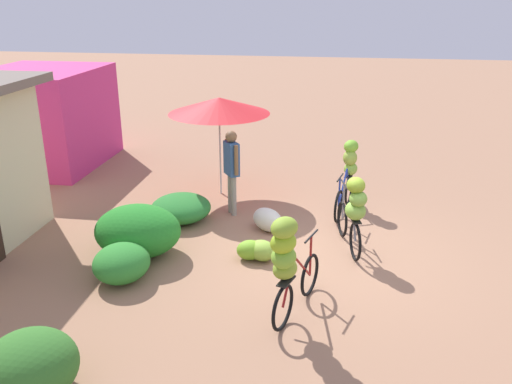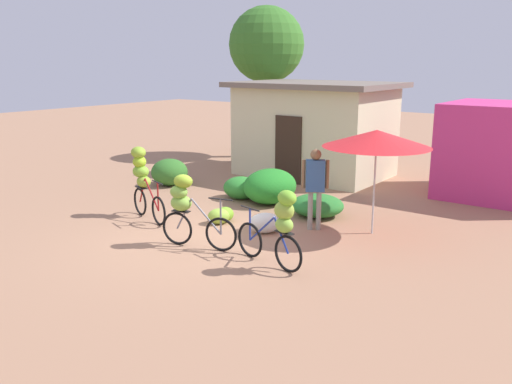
{
  "view_description": "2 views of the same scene",
  "coord_description": "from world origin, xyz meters",
  "px_view_note": "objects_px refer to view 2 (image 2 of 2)",
  "views": [
    {
      "loc": [
        -8.63,
        -0.09,
        4.37
      ],
      "look_at": [
        0.64,
        1.37,
        0.83
      ],
      "focal_mm": 37.7,
      "sensor_mm": 36.0,
      "label": 1
    },
    {
      "loc": [
        7.21,
        -7.81,
        3.57
      ],
      "look_at": [
        0.71,
        0.96,
        0.92
      ],
      "focal_mm": 38.1,
      "sensor_mm": 36.0,
      "label": 2
    }
  ],
  "objects_px": {
    "tree_behind_building": "(266,46)",
    "person_vendor": "(315,180)",
    "bicycle_leftmost": "(143,176)",
    "produce_sack": "(265,223)",
    "shop_pink": "(510,151)",
    "bicycle_center_loaded": "(279,223)",
    "market_umbrella": "(377,138)",
    "bicycle_near_pile": "(187,205)",
    "building_low": "(315,129)",
    "banana_pile_on_ground": "(221,215)"
  },
  "relations": [
    {
      "from": "market_umbrella",
      "to": "bicycle_center_loaded",
      "type": "bearing_deg",
      "value": -99.35
    },
    {
      "from": "building_low",
      "to": "person_vendor",
      "type": "distance_m",
      "value": 5.9
    },
    {
      "from": "bicycle_center_loaded",
      "to": "produce_sack",
      "type": "relative_size",
      "value": 2.35
    },
    {
      "from": "banana_pile_on_ground",
      "to": "bicycle_near_pile",
      "type": "bearing_deg",
      "value": -73.12
    },
    {
      "from": "market_umbrella",
      "to": "bicycle_near_pile",
      "type": "bearing_deg",
      "value": -131.48
    },
    {
      "from": "bicycle_near_pile",
      "to": "produce_sack",
      "type": "distance_m",
      "value": 1.86
    },
    {
      "from": "banana_pile_on_ground",
      "to": "person_vendor",
      "type": "height_order",
      "value": "person_vendor"
    },
    {
      "from": "bicycle_leftmost",
      "to": "person_vendor",
      "type": "relative_size",
      "value": 0.93
    },
    {
      "from": "tree_behind_building",
      "to": "bicycle_near_pile",
      "type": "relative_size",
      "value": 3.45
    },
    {
      "from": "building_low",
      "to": "bicycle_near_pile",
      "type": "distance_m",
      "value": 7.67
    },
    {
      "from": "bicycle_near_pile",
      "to": "person_vendor",
      "type": "bearing_deg",
      "value": 59.19
    },
    {
      "from": "bicycle_leftmost",
      "to": "banana_pile_on_ground",
      "type": "bearing_deg",
      "value": 21.5
    },
    {
      "from": "banana_pile_on_ground",
      "to": "market_umbrella",
      "type": "bearing_deg",
      "value": 22.95
    },
    {
      "from": "tree_behind_building",
      "to": "person_vendor",
      "type": "relative_size",
      "value": 3.13
    },
    {
      "from": "building_low",
      "to": "shop_pink",
      "type": "xyz_separation_m",
      "value": [
        5.66,
        0.45,
        -0.24
      ]
    },
    {
      "from": "shop_pink",
      "to": "bicycle_center_loaded",
      "type": "relative_size",
      "value": 1.95
    },
    {
      "from": "shop_pink",
      "to": "person_vendor",
      "type": "distance_m",
      "value": 6.12
    },
    {
      "from": "building_low",
      "to": "market_umbrella",
      "type": "relative_size",
      "value": 2.21
    },
    {
      "from": "building_low",
      "to": "person_vendor",
      "type": "bearing_deg",
      "value": -59.28
    },
    {
      "from": "bicycle_leftmost",
      "to": "produce_sack",
      "type": "xyz_separation_m",
      "value": [
        3.0,
        0.67,
        -0.75
      ]
    },
    {
      "from": "tree_behind_building",
      "to": "building_low",
      "type": "bearing_deg",
      "value": -30.14
    },
    {
      "from": "shop_pink",
      "to": "produce_sack",
      "type": "xyz_separation_m",
      "value": [
        -3.37,
        -6.35,
        -1.03
      ]
    },
    {
      "from": "market_umbrella",
      "to": "produce_sack",
      "type": "bearing_deg",
      "value": -144.26
    },
    {
      "from": "banana_pile_on_ground",
      "to": "tree_behind_building",
      "type": "bearing_deg",
      "value": 119.01
    },
    {
      "from": "bicycle_leftmost",
      "to": "bicycle_near_pile",
      "type": "distance_m",
      "value": 2.45
    },
    {
      "from": "bicycle_center_loaded",
      "to": "banana_pile_on_ground",
      "type": "relative_size",
      "value": 2.06
    },
    {
      "from": "building_low",
      "to": "market_umbrella",
      "type": "xyz_separation_m",
      "value": [
        4.14,
        -4.57,
        0.54
      ]
    },
    {
      "from": "bicycle_leftmost",
      "to": "person_vendor",
      "type": "distance_m",
      "value": 4.01
    },
    {
      "from": "bicycle_leftmost",
      "to": "produce_sack",
      "type": "relative_size",
      "value": 2.35
    },
    {
      "from": "shop_pink",
      "to": "tree_behind_building",
      "type": "height_order",
      "value": "tree_behind_building"
    },
    {
      "from": "building_low",
      "to": "person_vendor",
      "type": "xyz_separation_m",
      "value": [
        3.01,
        -5.06,
        -0.39
      ]
    },
    {
      "from": "bicycle_near_pile",
      "to": "tree_behind_building",
      "type": "bearing_deg",
      "value": 117.08
    },
    {
      "from": "bicycle_center_loaded",
      "to": "shop_pink",
      "type": "bearing_deg",
      "value": 75.77
    },
    {
      "from": "bicycle_near_pile",
      "to": "produce_sack",
      "type": "bearing_deg",
      "value": 65.22
    },
    {
      "from": "market_umbrella",
      "to": "bicycle_near_pile",
      "type": "height_order",
      "value": "market_umbrella"
    },
    {
      "from": "shop_pink",
      "to": "banana_pile_on_ground",
      "type": "distance_m",
      "value": 7.89
    },
    {
      "from": "person_vendor",
      "to": "shop_pink",
      "type": "bearing_deg",
      "value": 64.26
    },
    {
      "from": "building_low",
      "to": "market_umbrella",
      "type": "bearing_deg",
      "value": -47.83
    },
    {
      "from": "building_low",
      "to": "bicycle_center_loaded",
      "type": "xyz_separation_m",
      "value": [
        3.67,
        -7.4,
        -0.65
      ]
    },
    {
      "from": "bicycle_leftmost",
      "to": "bicycle_near_pile",
      "type": "bearing_deg",
      "value": -22.05
    },
    {
      "from": "bicycle_near_pile",
      "to": "bicycle_center_loaded",
      "type": "height_order",
      "value": "bicycle_center_loaded"
    },
    {
      "from": "market_umbrella",
      "to": "bicycle_center_loaded",
      "type": "distance_m",
      "value": 3.11
    },
    {
      "from": "bicycle_leftmost",
      "to": "person_vendor",
      "type": "height_order",
      "value": "person_vendor"
    },
    {
      "from": "tree_behind_building",
      "to": "person_vendor",
      "type": "height_order",
      "value": "tree_behind_building"
    },
    {
      "from": "shop_pink",
      "to": "bicycle_center_loaded",
      "type": "distance_m",
      "value": 8.11
    },
    {
      "from": "produce_sack",
      "to": "bicycle_center_loaded",
      "type": "bearing_deg",
      "value": -47.49
    },
    {
      "from": "building_low",
      "to": "person_vendor",
      "type": "relative_size",
      "value": 2.78
    },
    {
      "from": "bicycle_leftmost",
      "to": "bicycle_center_loaded",
      "type": "distance_m",
      "value": 4.46
    },
    {
      "from": "bicycle_leftmost",
      "to": "produce_sack",
      "type": "height_order",
      "value": "bicycle_leftmost"
    },
    {
      "from": "tree_behind_building",
      "to": "banana_pile_on_ground",
      "type": "xyz_separation_m",
      "value": [
        4.29,
        -7.74,
        -3.93
      ]
    }
  ]
}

